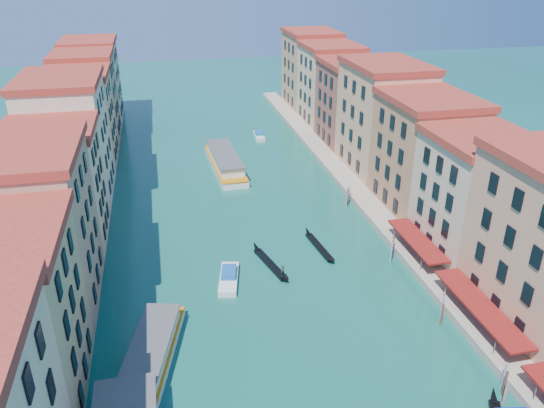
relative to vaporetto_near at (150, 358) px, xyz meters
The scene contains 11 objects.
left_bank_palazzos 42.28m from the vaporetto_near, 106.84° to the left, with size 12.80×128.40×21.00m.
right_bank_palazzos 60.05m from the vaporetto_near, 42.25° to the left, with size 12.80×128.40×21.00m.
quay 53.79m from the vaporetto_near, 47.99° to the left, with size 4.00×140.00×1.00m, color #A89E88.
restaurant_awnings 36.29m from the vaporetto_near, ahead, with size 3.20×44.55×3.12m.
mooring_poles_right 33.31m from the vaporetto_near, ahead, with size 1.44×54.24×3.20m.
vaporetto_near is the anchor object (origin of this frame).
vaporetto_far 55.89m from the vaporetto_near, 74.37° to the left, with size 5.94×21.94×3.23m.
gondola_fore 23.15m from the vaporetto_near, 45.69° to the left, with size 3.58×11.03×2.23m.
gondola_far 31.12m from the vaporetto_near, 39.48° to the left, with size 2.07×10.67×1.51m.
motorboat_mid 17.27m from the vaporetto_near, 54.16° to the left, with size 3.64×7.47×1.48m.
motorboat_far 75.79m from the vaporetto_near, 70.48° to the left, with size 2.47×6.62×1.35m.
Camera 1 is at (-10.78, -18.66, 38.46)m, focal length 35.00 mm.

